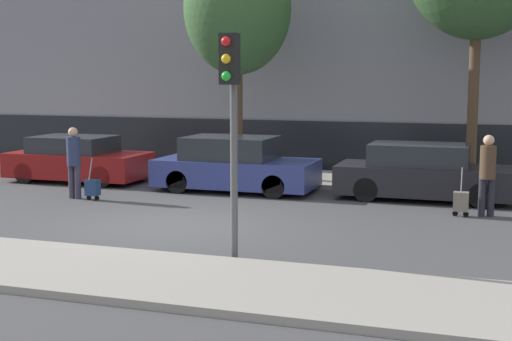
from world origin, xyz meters
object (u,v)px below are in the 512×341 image
parked_bicycle (431,170)px  parked_car_1 (235,166)px  traffic_light (231,101)px  trolley_right (461,202)px  parked_car_0 (78,160)px  trolley_left (93,188)px  bare_tree_near_crossing (237,9)px  parked_car_2 (424,174)px  pedestrian_right (488,170)px  pedestrian_left (74,158)px

parked_bicycle → parked_car_1: bearing=-156.9°
traffic_light → trolley_right: bearing=56.9°
parked_car_0 → trolley_left: parked_car_0 is taller
parked_car_1 → parked_car_0: bearing=178.2°
parked_car_1 → bare_tree_near_crossing: (-0.60, 1.91, 4.25)m
parked_car_2 → bare_tree_near_crossing: bare_tree_near_crossing is taller
trolley_left → pedestrian_right: size_ratio=0.59×
bare_tree_near_crossing → trolley_right: bearing=-29.4°
pedestrian_left → pedestrian_right: (9.74, 0.87, -0.00)m
trolley_left → parked_bicycle: parked_bicycle is taller
parked_car_2 → trolley_right: bearing=-63.0°
parked_car_1 → trolley_left: (-2.80, -2.48, -0.36)m
parked_car_2 → traffic_light: (-2.39, -7.09, 1.99)m
pedestrian_left → pedestrian_right: 9.78m
parked_car_1 → trolley_right: (5.87, -1.73, -0.34)m
pedestrian_right → bare_tree_near_crossing: bearing=134.2°
parked_car_2 → trolley_left: parked_car_2 is taller
parked_bicycle → bare_tree_near_crossing: size_ratio=0.26×
pedestrian_right → traffic_light: (-3.88, -5.36, 1.62)m
trolley_left → trolley_right: trolley_right is taller
trolley_left → pedestrian_right: (9.19, 0.93, 0.70)m
trolley_left → bare_tree_near_crossing: bearing=63.4°
trolley_left → trolley_right: (8.68, 0.75, 0.02)m
bare_tree_near_crossing → parked_bicycle: bearing=1.8°
parked_bicycle → bare_tree_near_crossing: bare_tree_near_crossing is taller
pedestrian_right → trolley_left: bearing=166.3°
bare_tree_near_crossing → parked_car_1: bearing=-72.5°
parked_car_1 → trolley_left: parked_car_1 is taller
trolley_right → traffic_light: size_ratio=0.29×
pedestrian_left → pedestrian_right: same height
bare_tree_near_crossing → traffic_light: bearing=-70.6°
parked_car_0 → parked_car_1: size_ratio=0.95×
parked_car_1 → trolley_right: parked_car_1 is taller
trolley_right → parked_bicycle: bearing=104.4°
parked_car_2 → parked_bicycle: parked_car_2 is taller
parked_car_1 → parked_car_2: bearing=2.2°
parked_car_2 → pedestrian_left: pedestrian_left is taller
parked_car_0 → parked_bicycle: bearing=11.2°
pedestrian_right → trolley_right: bearing=-179.9°
parked_car_1 → traffic_light: bearing=-70.0°
parked_car_2 → trolley_left: (-7.70, -2.67, -0.34)m
pedestrian_right → parked_bicycle: (-1.50, 3.63, -0.52)m
pedestrian_left → traffic_light: (5.86, -4.49, 1.62)m
parked_car_1 → traffic_light: size_ratio=1.14×
bare_tree_near_crossing → trolley_left: bearing=-116.6°
parked_car_0 → traffic_light: 10.42m
parked_car_0 → parked_car_1: bearing=-1.8°
parked_car_1 → pedestrian_left: pedestrian_left is taller
parked_car_2 → trolley_left: bearing=-160.9°
trolley_right → pedestrian_left: bearing=-175.8°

